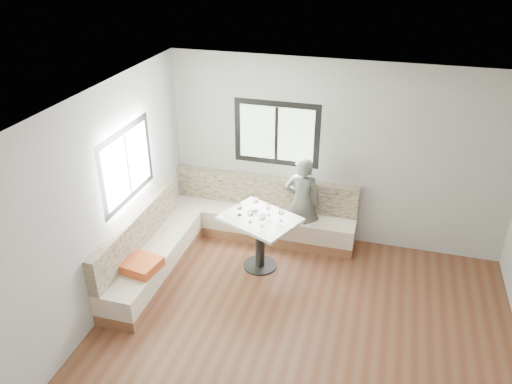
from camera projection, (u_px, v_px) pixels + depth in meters
room at (298, 243)px, 5.23m from camera, size 5.01×5.01×2.81m
banquette at (216, 233)px, 7.41m from camera, size 2.90×2.80×0.95m
table at (260, 230)px, 6.95m from camera, size 1.22×1.11×0.81m
person at (302, 202)px, 7.42m from camera, size 0.54×0.36×1.46m
olive_ramekin at (254, 209)px, 7.02m from camera, size 0.10×0.10×0.04m
wine_glass_a at (239, 207)px, 6.85m from camera, size 0.08×0.08×0.19m
wine_glass_b at (250, 214)px, 6.69m from camera, size 0.08×0.08×0.19m
wine_glass_c at (262, 217)px, 6.61m from camera, size 0.08×0.08×0.19m
wine_glass_d at (268, 207)px, 6.86m from camera, size 0.08×0.08×0.19m
wine_glass_e at (281, 212)px, 6.73m from camera, size 0.08×0.08×0.19m
wine_glass_f at (256, 200)px, 7.02m from camera, size 0.08×0.08×0.19m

